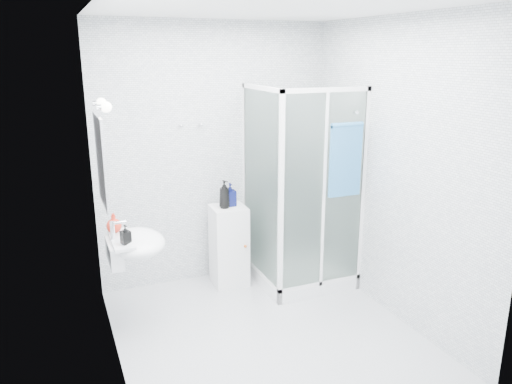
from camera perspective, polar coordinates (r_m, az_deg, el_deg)
name	(u,v)px	position (r m, az deg, el deg)	size (l,w,h in m)	color
room	(267,185)	(3.87, 1.31, 0.77)	(2.40, 2.60, 2.60)	silver
shower_enclosure	(297,242)	(5.07, 4.67, -5.76)	(0.90, 0.95, 2.00)	white
wall_basin	(133,244)	(4.18, -13.83, -5.81)	(0.46, 0.56, 0.35)	white
mirror	(101,161)	(3.96, -17.33, 3.38)	(0.02, 0.60, 0.70)	white
vanity_lights	(103,105)	(3.90, -17.10, 9.48)	(0.10, 0.40, 0.08)	silver
wall_hooks	(191,125)	(4.89, -7.42, 7.60)	(0.23, 0.06, 0.03)	silver
storage_cabinet	(229,245)	(5.08, -3.10, -6.13)	(0.35, 0.37, 0.82)	white
hand_towel	(346,158)	(4.61, 10.20, 3.83)	(0.32, 0.05, 0.68)	#2A69A1
shampoo_bottle_a	(224,194)	(4.88, -3.64, -0.26)	(0.11, 0.11, 0.28)	black
shampoo_bottle_b	(230,194)	(4.96, -2.97, -0.28)	(0.10, 0.11, 0.23)	#0B1043
soap_dispenser_orange	(114,223)	(4.27, -15.95, -3.42)	(0.13, 0.13, 0.16)	red
soap_dispenser_black	(126,235)	(3.99, -14.69, -4.72)	(0.07, 0.07, 0.15)	black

